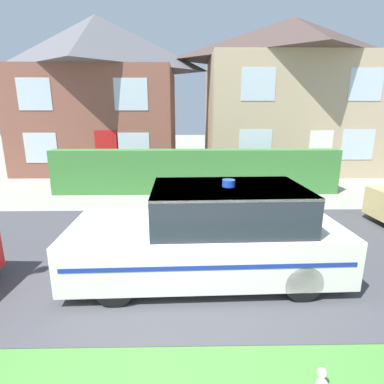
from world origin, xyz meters
TOP-DOWN VIEW (x-y plane):
  - road_strip at (0.00, 3.93)m, footprint 28.00×5.37m
  - garden_hedge at (0.65, 8.70)m, footprint 10.14×0.59m
  - police_car at (0.76, 2.93)m, footprint 4.60×1.89m
  - house_left at (-3.98, 14.01)m, footprint 7.64×5.68m
  - house_right at (5.52, 13.90)m, footprint 8.50×5.96m

SIDE VIEW (x-z plane):
  - road_strip at x=0.00m, z-range 0.00..0.01m
  - police_car at x=0.76m, z-range -0.08..1.64m
  - garden_hedge at x=0.65m, z-range 0.00..1.57m
  - house_right at x=5.52m, z-range 0.07..7.33m
  - house_left at x=-3.98m, z-range 0.08..7.42m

